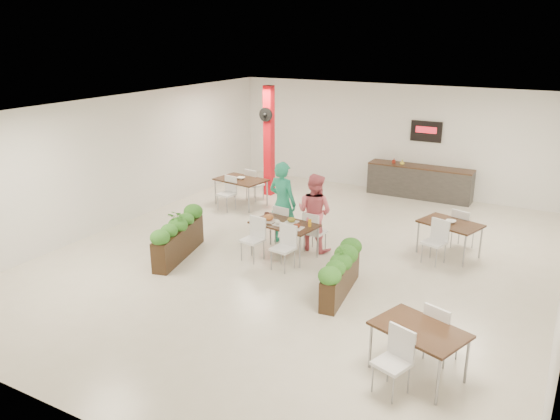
# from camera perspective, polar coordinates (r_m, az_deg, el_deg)

# --- Properties ---
(ground) EXTENTS (12.00, 12.00, 0.00)m
(ground) POSITION_cam_1_polar(r_m,az_deg,el_deg) (11.88, 2.27, -4.91)
(ground) COLOR beige
(ground) RESTS_ON ground
(room_shell) EXTENTS (10.10, 12.10, 3.22)m
(room_shell) POSITION_cam_1_polar(r_m,az_deg,el_deg) (11.25, 2.40, 4.54)
(room_shell) COLOR white
(room_shell) RESTS_ON ground
(red_column) EXTENTS (0.40, 0.41, 3.20)m
(red_column) POSITION_cam_1_polar(r_m,az_deg,el_deg) (15.98, -1.17, 7.32)
(red_column) COLOR red
(red_column) RESTS_ON ground
(service_counter) EXTENTS (3.00, 0.64, 2.20)m
(service_counter) POSITION_cam_1_polar(r_m,az_deg,el_deg) (16.45, 14.36, 2.96)
(service_counter) COLOR #2B2926
(service_counter) RESTS_ON ground
(main_table) EXTENTS (1.49, 1.77, 0.92)m
(main_table) POSITION_cam_1_polar(r_m,az_deg,el_deg) (11.71, 0.41, -1.90)
(main_table) COLOR black
(main_table) RESTS_ON ground
(diner_man) EXTENTS (0.75, 0.55, 1.92)m
(diner_man) POSITION_cam_1_polar(r_m,az_deg,el_deg) (12.33, 0.27, 0.73)
(diner_man) COLOR #239B74
(diner_man) RESTS_ON ground
(diner_woman) EXTENTS (0.92, 0.76, 1.74)m
(diner_woman) POSITION_cam_1_polar(r_m,az_deg,el_deg) (12.01, 3.62, -0.23)
(diner_woman) COLOR #EA6877
(diner_woman) RESTS_ON ground
(planter_left) EXTENTS (0.80, 2.00, 1.07)m
(planter_left) POSITION_cam_1_polar(r_m,az_deg,el_deg) (11.88, -10.58, -2.50)
(planter_left) COLOR black
(planter_left) RESTS_ON ground
(planter_right) EXTENTS (0.58, 1.82, 0.95)m
(planter_right) POSITION_cam_1_polar(r_m,az_deg,el_deg) (10.13, 6.36, -6.24)
(planter_right) COLOR black
(planter_right) RESTS_ON ground
(side_table_a) EXTENTS (1.48, 1.66, 0.92)m
(side_table_a) POSITION_cam_1_polar(r_m,az_deg,el_deg) (15.22, -4.10, 2.86)
(side_table_a) COLOR black
(side_table_a) RESTS_ON ground
(side_table_b) EXTENTS (1.42, 1.67, 0.92)m
(side_table_b) POSITION_cam_1_polar(r_m,az_deg,el_deg) (12.29, 17.34, -1.80)
(side_table_b) COLOR black
(side_table_b) RESTS_ON ground
(side_table_c) EXTENTS (1.44, 1.67, 0.92)m
(side_table_c) POSITION_cam_1_polar(r_m,az_deg,el_deg) (8.01, 14.33, -12.65)
(side_table_c) COLOR black
(side_table_c) RESTS_ON ground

